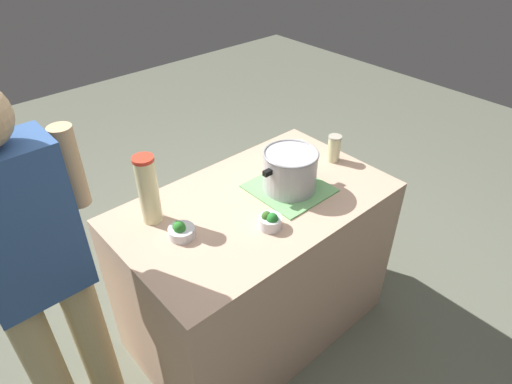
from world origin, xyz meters
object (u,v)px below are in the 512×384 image
cooking_pot (290,170)px  broccoli_bowl_front (181,231)px  lemonade_pitcher (148,190)px  mason_jar (334,148)px  broccoli_bowl_center (270,221)px  person_cook (39,276)px  broccoli_bowl_back (297,147)px

cooking_pot → broccoli_bowl_front: 0.58m
lemonade_pitcher → mason_jar: (-0.96, 0.20, -0.09)m
mason_jar → broccoli_bowl_center: 0.64m
cooking_pot → person_cook: bearing=-9.3°
lemonade_pitcher → mason_jar: lemonade_pitcher is taller
lemonade_pitcher → broccoli_bowl_front: lemonade_pitcher is taller
mason_jar → broccoli_bowl_back: size_ratio=1.19×
cooking_pot → broccoli_bowl_back: bearing=-141.8°
cooking_pot → lemonade_pitcher: size_ratio=1.04×
cooking_pot → broccoli_bowl_back: 0.36m
broccoli_bowl_center → person_cook: bearing=-21.2°
cooking_pot → broccoli_bowl_center: 0.31m
broccoli_bowl_center → person_cook: size_ratio=0.06×
mason_jar → cooking_pot: bearing=4.9°
lemonade_pitcher → person_cook: bearing=5.9°
broccoli_bowl_front → broccoli_bowl_back: bearing=-169.1°
cooking_pot → broccoli_bowl_center: (0.26, 0.15, -0.07)m
mason_jar → person_cook: (1.45, -0.15, -0.04)m
person_cook → broccoli_bowl_center: bearing=158.8°
cooking_pot → mason_jar: cooking_pot is taller
broccoli_bowl_front → broccoli_bowl_back: broccoli_bowl_front is taller
lemonade_pitcher → broccoli_bowl_back: size_ratio=2.61×
broccoli_bowl_front → lemonade_pitcher: bearing=-80.4°
broccoli_bowl_center → cooking_pot: bearing=-150.8°
broccoli_bowl_front → broccoli_bowl_center: size_ratio=1.10×
broccoli_bowl_back → broccoli_bowl_center: bearing=34.1°
mason_jar → broccoli_bowl_back: 0.21m
mason_jar → broccoli_bowl_front: mason_jar is taller
broccoli_bowl_back → person_cook: bearing=1.7°
mason_jar → broccoli_bowl_center: (0.62, 0.18, -0.04)m
broccoli_bowl_front → broccoli_bowl_back: size_ratio=0.93×
mason_jar → broccoli_bowl_front: 0.93m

